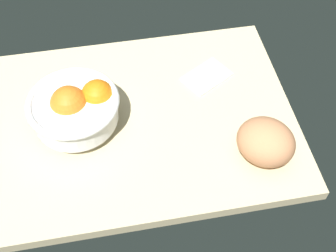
# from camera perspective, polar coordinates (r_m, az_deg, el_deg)

# --- Properties ---
(ground_plane) EXTENTS (0.75, 0.56, 0.03)m
(ground_plane) POSITION_cam_1_polar(r_m,az_deg,el_deg) (1.12, -3.42, 0.62)
(ground_plane) COLOR #C9B78C
(fruit_bowl) EXTENTS (0.22, 0.22, 0.12)m
(fruit_bowl) POSITION_cam_1_polar(r_m,az_deg,el_deg) (1.07, -11.60, 2.38)
(fruit_bowl) COLOR white
(fruit_bowl) RESTS_ON ground
(bread_loaf) EXTENTS (0.18, 0.18, 0.10)m
(bread_loaf) POSITION_cam_1_polar(r_m,az_deg,el_deg) (1.03, 12.33, -1.99)
(bread_loaf) COLOR tan
(bread_loaf) RESTS_ON ground
(napkin_folded) EXTENTS (0.14, 0.13, 0.01)m
(napkin_folded) POSITION_cam_1_polar(r_m,az_deg,el_deg) (1.20, 4.96, 6.37)
(napkin_folded) COLOR silver
(napkin_folded) RESTS_ON ground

